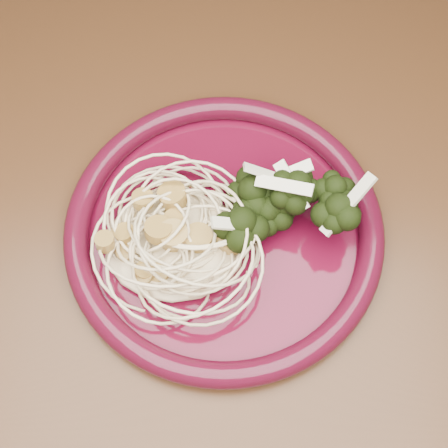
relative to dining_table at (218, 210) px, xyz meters
name	(u,v)px	position (x,y,z in m)	size (l,w,h in m)	color
dining_table	(218,210)	(0.00, 0.00, 0.00)	(1.20, 0.80, 0.75)	#472814
dinner_plate	(224,229)	(0.01, -0.08, 0.11)	(0.37, 0.37, 0.02)	#47071A
spaghetti_pile	(174,240)	(-0.04, -0.09, 0.12)	(0.12, 0.11, 0.03)	beige
scallop_cluster	(172,223)	(-0.04, -0.09, 0.15)	(0.12, 0.12, 0.04)	#AE893D
broccoli_pile	(284,198)	(0.06, -0.06, 0.13)	(0.09, 0.16, 0.05)	black
onion_garnish	(288,178)	(0.06, -0.06, 0.17)	(0.07, 0.10, 0.05)	beige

